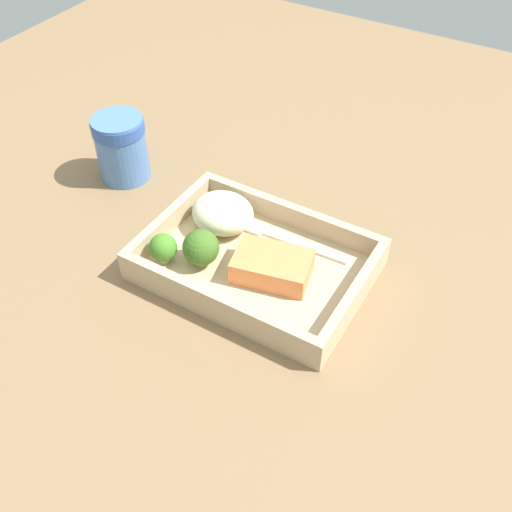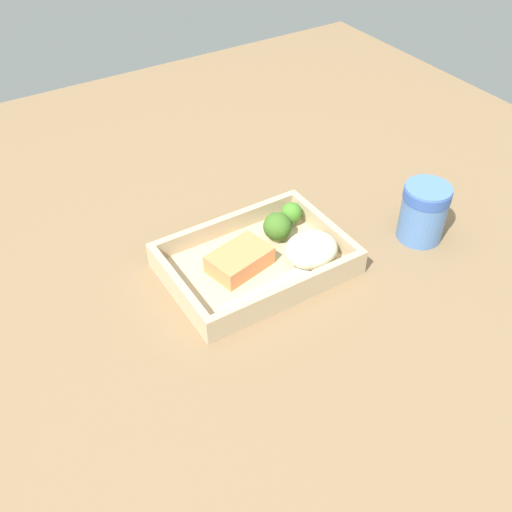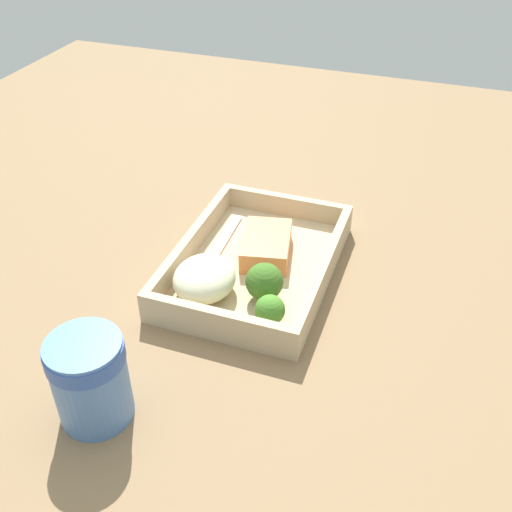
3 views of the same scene
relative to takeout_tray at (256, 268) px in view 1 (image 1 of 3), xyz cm
name	(u,v)px [view 1 (image 1 of 3)]	position (x,y,z in cm)	size (l,w,h in cm)	color
ground_plane	(256,276)	(0.00, 0.00, -1.60)	(160.00, 160.00, 2.00)	olive
takeout_tray	(256,268)	(0.00, 0.00, 0.00)	(28.09, 19.84, 1.20)	tan
tray_rim	(256,256)	(0.00, 0.00, 2.16)	(28.09, 19.84, 3.13)	tan
salmon_fillet	(272,266)	(-2.67, 0.54, 2.13)	(9.47, 6.23, 3.05)	#EE864D
mashed_potatoes	(223,213)	(7.61, -4.09, 2.95)	(8.52, 7.69, 4.70)	beige
broccoli_floret_1	(201,248)	(6.11, 3.24, 3.21)	(4.68, 4.68, 5.03)	#7F985D
broccoli_floret_2	(163,248)	(10.41, 5.40, 2.89)	(3.58, 3.58, 4.17)	#8AA167
fork	(285,239)	(-1.02, -5.95, 0.82)	(15.85, 2.33, 0.44)	white
paper_cup	(121,145)	(27.63, -7.55, 4.98)	(7.70, 7.70, 9.98)	#4D77B7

